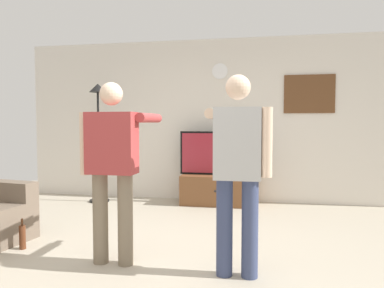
% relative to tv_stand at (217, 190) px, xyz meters
% --- Properties ---
extents(ground_plane, '(8.40, 8.40, 0.00)m').
position_rel_tv_stand_xyz_m(ground_plane, '(-0.21, -2.60, -0.24)').
color(ground_plane, '#B2A893').
extents(back_wall, '(6.40, 0.10, 2.70)m').
position_rel_tv_stand_xyz_m(back_wall, '(-0.21, 0.35, 1.11)').
color(back_wall, silver).
rests_on(back_wall, ground_plane).
extents(tv_stand, '(1.15, 0.54, 0.47)m').
position_rel_tv_stand_xyz_m(tv_stand, '(0.00, 0.00, 0.00)').
color(tv_stand, brown).
rests_on(tv_stand, ground_plane).
extents(television, '(1.22, 0.07, 0.70)m').
position_rel_tv_stand_xyz_m(television, '(0.00, 0.05, 0.59)').
color(television, black).
rests_on(television, tv_stand).
extents(wall_clock, '(0.26, 0.03, 0.26)m').
position_rel_tv_stand_xyz_m(wall_clock, '(0.00, 0.29, 1.93)').
color(wall_clock, white).
extents(framed_picture, '(0.78, 0.04, 0.61)m').
position_rel_tv_stand_xyz_m(framed_picture, '(1.43, 0.30, 1.53)').
color(framed_picture, brown).
extents(floor_lamp, '(0.32, 0.32, 1.95)m').
position_rel_tv_stand_xyz_m(floor_lamp, '(-1.95, -0.18, 1.16)').
color(floor_lamp, black).
rests_on(floor_lamp, ground_plane).
extents(person_standing_nearer_lamp, '(0.63, 0.78, 1.68)m').
position_rel_tv_stand_xyz_m(person_standing_nearer_lamp, '(-0.65, -2.66, 0.72)').
color(person_standing_nearer_lamp, '#7A6B56').
rests_on(person_standing_nearer_lamp, ground_plane).
extents(person_standing_nearer_couch, '(0.57, 0.78, 1.71)m').
position_rel_tv_stand_xyz_m(person_standing_nearer_couch, '(0.50, -2.72, 0.73)').
color(person_standing_nearer_couch, '#384266').
rests_on(person_standing_nearer_couch, ground_plane).
extents(beverage_bottle, '(0.07, 0.07, 0.32)m').
position_rel_tv_stand_xyz_m(beverage_bottle, '(-1.73, -2.48, -0.11)').
color(beverage_bottle, '#592D19').
rests_on(beverage_bottle, ground_plane).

